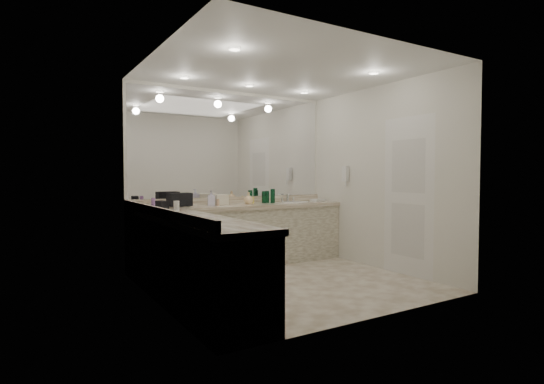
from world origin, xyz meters
TOP-DOWN VIEW (x-y plane):
  - floor at (0.00, 0.00)m, footprint 3.20×3.20m
  - ceiling at (0.00, 0.00)m, footprint 3.20×3.20m
  - wall_back at (0.00, 1.50)m, footprint 3.20×0.02m
  - wall_left at (-1.60, 0.00)m, footprint 0.02×3.00m
  - wall_right at (1.60, 0.00)m, footprint 0.02×3.00m
  - vanity_back_base at (0.00, 1.20)m, footprint 3.20×0.60m
  - vanity_back_top at (0.00, 1.19)m, footprint 3.20×0.64m
  - vanity_left_base at (-1.30, -0.30)m, footprint 0.60×2.40m
  - vanity_left_top at (-1.29, -0.30)m, footprint 0.64×2.42m
  - backsplash_back at (0.00, 1.48)m, footprint 3.20×0.04m
  - backsplash_left at (-1.58, 0.00)m, footprint 0.04×3.00m
  - mirror_back at (0.00, 1.49)m, footprint 3.12×0.01m
  - mirror_left at (-1.59, 0.00)m, footprint 0.01×2.92m
  - sink at (0.95, 1.20)m, footprint 0.44×0.44m
  - faucet at (0.95, 1.41)m, footprint 0.24×0.16m
  - wall_phone at (1.56, 0.70)m, footprint 0.06×0.10m
  - door at (1.59, -0.50)m, footprint 0.02×0.82m
  - black_toiletry_bag at (-0.93, 1.23)m, footprint 0.31×0.20m
  - black_bag_spill at (-1.30, 0.81)m, footprint 0.12×0.21m
  - cream_cosmetic_case at (-0.32, 1.29)m, footprint 0.30×0.25m
  - hand_towel at (1.39, 1.18)m, footprint 0.25×0.18m
  - lotion_left at (-1.30, 0.27)m, footprint 0.06×0.06m
  - soap_bottle_a at (-0.77, 1.27)m, footprint 0.08×0.08m
  - soap_bottle_b at (-0.49, 1.18)m, footprint 0.12×0.12m
  - soap_bottle_c at (0.12, 1.20)m, footprint 0.17×0.17m
  - green_bottle_0 at (0.55, 1.21)m, footprint 0.07×0.07m
  - green_bottle_1 at (0.42, 1.26)m, footprint 0.07×0.07m
  - green_bottle_2 at (0.50, 1.31)m, footprint 0.06×0.06m
  - amenity_bottle_0 at (-1.30, 1.19)m, footprint 0.05×0.05m
  - amenity_bottle_1 at (-0.31, 1.26)m, footprint 0.05×0.05m
  - amenity_bottle_2 at (-0.89, 1.30)m, footprint 0.05×0.05m
  - amenity_bottle_3 at (0.25, 1.31)m, footprint 0.04×0.04m
  - amenity_bottle_4 at (-0.41, 1.12)m, footprint 0.04×0.04m

SIDE VIEW (x-z plane):
  - floor at x=0.00m, z-range 0.00..0.00m
  - vanity_back_base at x=0.00m, z-range 0.00..0.84m
  - vanity_left_base at x=-1.30m, z-range 0.00..0.84m
  - vanity_back_top at x=0.00m, z-range 0.84..0.90m
  - vanity_left_top at x=-1.29m, z-range 0.84..0.90m
  - sink at x=0.95m, z-range 0.88..0.91m
  - hand_towel at x=1.39m, z-range 0.90..0.94m
  - amenity_bottle_1 at x=-0.31m, z-range 0.90..0.97m
  - amenity_bottle_4 at x=-0.41m, z-range 0.90..1.00m
  - amenity_bottle_3 at x=0.25m, z-range 0.90..1.00m
  - backsplash_back at x=0.00m, z-range 0.90..1.00m
  - backsplash_left at x=-1.58m, z-range 0.90..1.00m
  - black_bag_spill at x=-1.30m, z-range 0.90..1.01m
  - amenity_bottle_2 at x=-0.89m, z-range 0.90..1.02m
  - amenity_bottle_0 at x=-1.30m, z-range 0.90..1.03m
  - faucet at x=0.95m, z-range 0.90..1.04m
  - lotion_left at x=-1.30m, z-range 0.90..1.05m
  - cream_cosmetic_case at x=-0.32m, z-range 0.90..1.05m
  - black_toiletry_bag at x=-0.93m, z-range 0.90..1.08m
  - soap_bottle_c at x=0.12m, z-range 0.90..1.08m
  - green_bottle_1 at x=0.42m, z-range 0.90..1.09m
  - green_bottle_2 at x=0.50m, z-range 0.90..1.09m
  - soap_bottle_a at x=-0.77m, z-range 0.90..1.09m
  - soap_bottle_b at x=-0.49m, z-range 0.90..1.12m
  - green_bottle_0 at x=0.55m, z-range 0.90..1.12m
  - door at x=1.59m, z-range 0.00..2.10m
  - wall_back at x=0.00m, z-range 0.00..2.60m
  - wall_left at x=-1.60m, z-range 0.00..2.60m
  - wall_right at x=1.60m, z-range 0.00..2.60m
  - wall_phone at x=1.56m, z-range 1.23..1.47m
  - mirror_back at x=0.00m, z-range 1.00..2.55m
  - mirror_left at x=-1.59m, z-range 1.00..2.55m
  - ceiling at x=0.00m, z-range 2.60..2.60m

